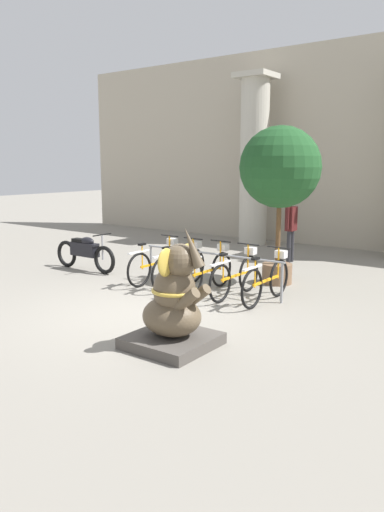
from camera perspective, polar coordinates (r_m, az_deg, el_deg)
ground_plane at (r=8.55m, az=-5.27°, el=-6.55°), size 60.00×60.00×0.00m
building_facade at (r=15.67m, az=16.40°, el=11.93°), size 20.00×0.20×6.00m
column_left at (r=15.71m, az=7.11°, el=10.89°), size 1.08×1.08×5.16m
bike_rack at (r=9.90m, az=2.13°, el=-0.61°), size 3.23×0.05×0.77m
bicycle_0 at (r=10.64m, az=-4.07°, el=-0.82°), size 0.48×1.75×0.97m
bicycle_1 at (r=10.21m, az=-1.35°, el=-1.28°), size 0.48×1.75×0.97m
bicycle_2 at (r=9.87m, az=1.84°, el=-1.70°), size 0.48×1.75×0.97m
bicycle_3 at (r=9.51m, az=5.05°, el=-2.21°), size 0.48×1.75×0.97m
bicycle_4 at (r=9.19m, az=8.56°, el=-2.73°), size 0.48×1.75×0.97m
elephant_statue at (r=6.85m, az=-2.06°, el=-5.81°), size 1.10×1.10×1.71m
motorcycle at (r=12.05m, az=-12.13°, el=0.47°), size 1.97×0.55×0.92m
person_pedestrian at (r=12.94m, az=11.24°, el=3.66°), size 0.22×0.47×1.67m
potted_tree at (r=10.46m, az=10.05°, el=9.53°), size 1.67×1.67×3.27m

